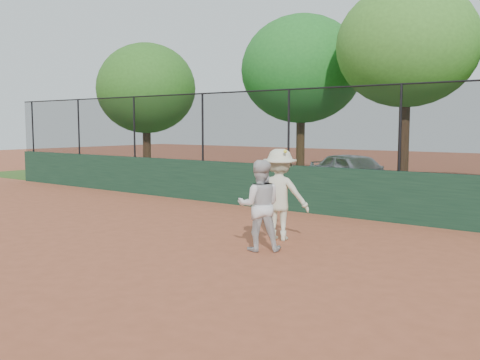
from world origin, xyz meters
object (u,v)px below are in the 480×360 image
Objects in this scene: tree_1 at (301,69)px; tree_0 at (146,89)px; player_second at (259,205)px; parked_car at (355,173)px; player_main at (280,195)px; tree_2 at (407,46)px.

tree_0 is at bearing -158.67° from tree_1.
parked_car is at bearing -112.24° from player_second.
tree_1 reaches higher than player_second.
player_second is (2.21, -8.60, 0.14)m from parked_car.
player_main is at bearing -114.58° from player_second.
tree_0 is (-12.28, 7.86, 2.98)m from player_main.
parked_car is 4.54m from tree_2.
player_main is at bearing -136.34° from parked_car.
tree_0 is at bearing 117.62° from parked_car.
tree_2 reaches higher than player_main.
parked_car is 2.21× the size of player_main.
player_main is at bearing -32.63° from tree_0.
player_second is 10.79m from tree_2.
tree_0 is 0.87× the size of tree_1.
tree_2 reaches higher than player_second.
tree_0 is at bearing -71.94° from player_second.
tree_0 is 7.01m from tree_1.
tree_1 is at bearing 163.66° from tree_2.
tree_2 is (1.12, 1.34, 4.19)m from parked_car.
tree_1 is at bearing 21.33° from tree_0.
player_main is at bearing -60.94° from tree_1.
player_second is at bearing -136.64° from parked_car.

